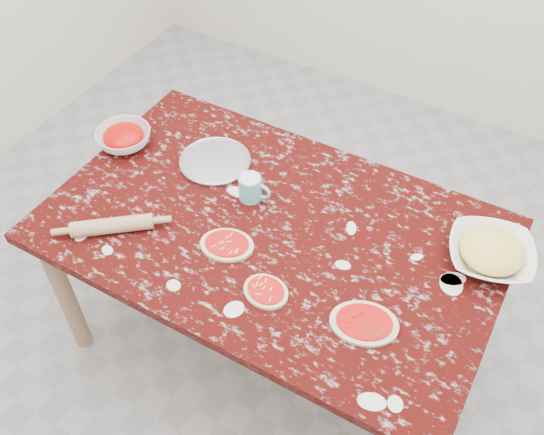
{
  "coord_description": "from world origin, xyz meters",
  "views": [
    {
      "loc": [
        0.71,
        -1.24,
        2.34
      ],
      "look_at": [
        0.0,
        0.0,
        0.8
      ],
      "focal_mm": 39.78,
      "sensor_mm": 36.0,
      "label": 1
    }
  ],
  "objects_px": {
    "sauce_bowl": "(124,138)",
    "pizza_tray": "(215,162)",
    "worktable": "(272,242)",
    "flour_mug": "(251,188)",
    "cheese_bowl": "(490,254)",
    "rolling_pin": "(112,226)"
  },
  "relations": [
    {
      "from": "worktable",
      "to": "flour_mug",
      "type": "xyz_separation_m",
      "value": [
        -0.14,
        0.09,
        0.13
      ]
    },
    {
      "from": "cheese_bowl",
      "to": "sauce_bowl",
      "type": "bearing_deg",
      "value": -174.74
    },
    {
      "from": "sauce_bowl",
      "to": "cheese_bowl",
      "type": "height_order",
      "value": "same"
    },
    {
      "from": "worktable",
      "to": "flour_mug",
      "type": "bearing_deg",
      "value": 147.31
    },
    {
      "from": "pizza_tray",
      "to": "rolling_pin",
      "type": "distance_m",
      "value": 0.49
    },
    {
      "from": "cheese_bowl",
      "to": "rolling_pin",
      "type": "height_order",
      "value": "cheese_bowl"
    },
    {
      "from": "sauce_bowl",
      "to": "flour_mug",
      "type": "height_order",
      "value": "flour_mug"
    },
    {
      "from": "pizza_tray",
      "to": "sauce_bowl",
      "type": "xyz_separation_m",
      "value": [
        -0.38,
        -0.09,
        0.03
      ]
    },
    {
      "from": "pizza_tray",
      "to": "rolling_pin",
      "type": "relative_size",
      "value": 0.97
    },
    {
      "from": "worktable",
      "to": "sauce_bowl",
      "type": "distance_m",
      "value": 0.76
    },
    {
      "from": "pizza_tray",
      "to": "flour_mug",
      "type": "relative_size",
      "value": 2.17
    },
    {
      "from": "worktable",
      "to": "pizza_tray",
      "type": "relative_size",
      "value": 5.81
    },
    {
      "from": "sauce_bowl",
      "to": "pizza_tray",
      "type": "bearing_deg",
      "value": 13.34
    },
    {
      "from": "worktable",
      "to": "cheese_bowl",
      "type": "bearing_deg",
      "value": 17.88
    },
    {
      "from": "worktable",
      "to": "sauce_bowl",
      "type": "relative_size",
      "value": 7.32
    },
    {
      "from": "sauce_bowl",
      "to": "cheese_bowl",
      "type": "relative_size",
      "value": 0.78
    },
    {
      "from": "flour_mug",
      "to": "rolling_pin",
      "type": "bearing_deg",
      "value": -131.31
    },
    {
      "from": "pizza_tray",
      "to": "sauce_bowl",
      "type": "bearing_deg",
      "value": -166.66
    },
    {
      "from": "cheese_bowl",
      "to": "flour_mug",
      "type": "xyz_separation_m",
      "value": [
        -0.85,
        -0.14,
        0.02
      ]
    },
    {
      "from": "rolling_pin",
      "to": "cheese_bowl",
      "type": "bearing_deg",
      "value": 23.77
    },
    {
      "from": "pizza_tray",
      "to": "sauce_bowl",
      "type": "relative_size",
      "value": 1.26
    },
    {
      "from": "flour_mug",
      "to": "rolling_pin",
      "type": "xyz_separation_m",
      "value": [
        -0.34,
        -0.38,
        -0.02
      ]
    }
  ]
}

